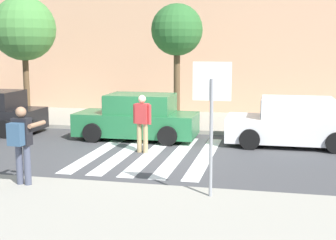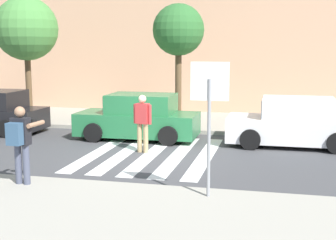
{
  "view_description": "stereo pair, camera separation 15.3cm",
  "coord_description": "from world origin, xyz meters",
  "px_view_note": "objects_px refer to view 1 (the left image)",
  "views": [
    {
      "loc": [
        3.38,
        -12.85,
        3.15
      ],
      "look_at": [
        0.6,
        -0.2,
        1.1
      ],
      "focal_mm": 50.0,
      "sensor_mm": 36.0,
      "label": 1
    },
    {
      "loc": [
        3.53,
        -12.82,
        3.15
      ],
      "look_at": [
        0.6,
        -0.2,
        1.1
      ],
      "focal_mm": 50.0,
      "sensor_mm": 36.0,
      "label": 2
    }
  ],
  "objects_px": {
    "pedestrian_crossing": "(142,120)",
    "parked_car_white": "(293,123)",
    "photographer_with_backpack": "(21,139)",
    "street_tree_center": "(177,31)",
    "parked_car_green": "(138,118)",
    "stop_sign": "(212,99)",
    "street_tree_west": "(24,29)"
  },
  "relations": [
    {
      "from": "parked_car_white",
      "to": "parked_car_green",
      "type": "bearing_deg",
      "value": 180.0
    },
    {
      "from": "photographer_with_backpack",
      "to": "parked_car_white",
      "type": "distance_m",
      "value": 8.57
    },
    {
      "from": "pedestrian_crossing",
      "to": "photographer_with_backpack",
      "type": "bearing_deg",
      "value": -110.35
    },
    {
      "from": "stop_sign",
      "to": "street_tree_center",
      "type": "bearing_deg",
      "value": 105.95
    },
    {
      "from": "photographer_with_backpack",
      "to": "pedestrian_crossing",
      "type": "distance_m",
      "value": 4.46
    },
    {
      "from": "stop_sign",
      "to": "street_tree_center",
      "type": "xyz_separation_m",
      "value": [
        -2.35,
        8.2,
        1.59
      ]
    },
    {
      "from": "photographer_with_backpack",
      "to": "parked_car_white",
      "type": "relative_size",
      "value": 0.42
    },
    {
      "from": "stop_sign",
      "to": "street_tree_west",
      "type": "bearing_deg",
      "value": 136.41
    },
    {
      "from": "stop_sign",
      "to": "photographer_with_backpack",
      "type": "bearing_deg",
      "value": -178.61
    },
    {
      "from": "parked_car_green",
      "to": "street_tree_center",
      "type": "relative_size",
      "value": 0.9
    },
    {
      "from": "photographer_with_backpack",
      "to": "parked_car_white",
      "type": "bearing_deg",
      "value": 45.75
    },
    {
      "from": "stop_sign",
      "to": "parked_car_green",
      "type": "height_order",
      "value": "stop_sign"
    },
    {
      "from": "street_tree_west",
      "to": "photographer_with_backpack",
      "type": "bearing_deg",
      "value": -61.68
    },
    {
      "from": "parked_car_white",
      "to": "street_tree_center",
      "type": "xyz_separation_m",
      "value": [
        -4.2,
        2.17,
        2.98
      ]
    },
    {
      "from": "photographer_with_backpack",
      "to": "street_tree_center",
      "type": "relative_size",
      "value": 0.38
    },
    {
      "from": "street_tree_west",
      "to": "street_tree_center",
      "type": "xyz_separation_m",
      "value": [
        6.22,
        0.05,
        -0.11
      ]
    },
    {
      "from": "photographer_with_backpack",
      "to": "parked_car_green",
      "type": "distance_m",
      "value": 6.21
    },
    {
      "from": "stop_sign",
      "to": "pedestrian_crossing",
      "type": "bearing_deg",
      "value": 122.15
    },
    {
      "from": "pedestrian_crossing",
      "to": "parked_car_white",
      "type": "bearing_deg",
      "value": 23.82
    },
    {
      "from": "stop_sign",
      "to": "parked_car_green",
      "type": "distance_m",
      "value": 7.0
    },
    {
      "from": "photographer_with_backpack",
      "to": "street_tree_center",
      "type": "bearing_deg",
      "value": 77.97
    },
    {
      "from": "parked_car_white",
      "to": "pedestrian_crossing",
      "type": "bearing_deg",
      "value": -156.18
    },
    {
      "from": "photographer_with_backpack",
      "to": "street_tree_center",
      "type": "xyz_separation_m",
      "value": [
        1.77,
        8.3,
        2.54
      ]
    },
    {
      "from": "parked_car_white",
      "to": "stop_sign",
      "type": "bearing_deg",
      "value": -107.12
    },
    {
      "from": "parked_car_white",
      "to": "street_tree_west",
      "type": "xyz_separation_m",
      "value": [
        -10.42,
        2.12,
        3.09
      ]
    },
    {
      "from": "pedestrian_crossing",
      "to": "street_tree_center",
      "type": "height_order",
      "value": "street_tree_center"
    },
    {
      "from": "pedestrian_crossing",
      "to": "street_tree_center",
      "type": "relative_size",
      "value": 0.38
    },
    {
      "from": "parked_car_green",
      "to": "pedestrian_crossing",
      "type": "bearing_deg",
      "value": -70.19
    },
    {
      "from": "stop_sign",
      "to": "pedestrian_crossing",
      "type": "distance_m",
      "value": 4.95
    },
    {
      "from": "parked_car_white",
      "to": "photographer_with_backpack",
      "type": "bearing_deg",
      "value": -134.25
    },
    {
      "from": "stop_sign",
      "to": "parked_car_green",
      "type": "xyz_separation_m",
      "value": [
        -3.27,
        6.03,
        -1.39
      ]
    },
    {
      "from": "parked_car_green",
      "to": "street_tree_center",
      "type": "xyz_separation_m",
      "value": [
        0.92,
        2.17,
        2.98
      ]
    }
  ]
}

